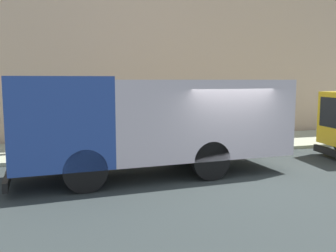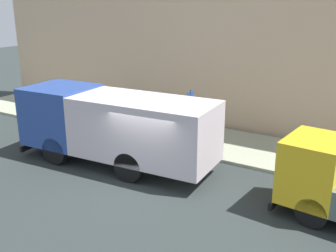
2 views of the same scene
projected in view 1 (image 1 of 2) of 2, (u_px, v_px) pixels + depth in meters
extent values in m
plane|color=#2A3131|center=(227.00, 176.00, 10.56)|extent=(80.00, 80.00, 0.00)
cube|color=#9DA289|center=(176.00, 145.00, 15.21)|extent=(3.78, 30.00, 0.13)
cube|color=#264596|center=(59.00, 120.00, 9.66)|extent=(2.58, 2.63, 2.28)
cube|color=black|center=(8.00, 111.00, 9.21)|extent=(2.04, 0.19, 1.28)
cube|color=silver|center=(195.00, 117.00, 10.96)|extent=(2.75, 5.42, 2.20)
cube|color=black|center=(8.00, 176.00, 9.39)|extent=(2.33, 0.26, 0.24)
cylinder|color=black|center=(85.00, 171.00, 8.97)|extent=(0.37, 1.10, 1.08)
cylinder|color=black|center=(76.00, 154.00, 10.96)|extent=(0.37, 1.10, 1.08)
cylinder|color=black|center=(210.00, 160.00, 10.11)|extent=(0.37, 1.10, 1.08)
cylinder|color=black|center=(182.00, 147.00, 12.09)|extent=(0.37, 1.10, 1.08)
cube|color=black|center=(335.00, 113.00, 12.59)|extent=(1.70, 0.22, 1.05)
cube|color=black|center=(331.00, 152.00, 12.75)|extent=(1.95, 0.30, 0.24)
cylinder|color=brown|center=(69.00, 137.00, 13.92)|extent=(0.36, 0.36, 0.90)
cylinder|color=#252B30|center=(69.00, 117.00, 13.82)|extent=(0.48, 0.48, 0.67)
sphere|color=brown|center=(68.00, 105.00, 13.77)|extent=(0.21, 0.21, 0.21)
cylinder|color=black|center=(19.00, 141.00, 13.18)|extent=(0.34, 0.34, 0.90)
cylinder|color=#295796|center=(17.00, 119.00, 13.09)|extent=(0.45, 0.45, 0.63)
sphere|color=brown|center=(17.00, 108.00, 13.04)|extent=(0.21, 0.21, 0.21)
cylinder|color=#4C5156|center=(185.00, 116.00, 13.56)|extent=(0.08, 0.08, 2.55)
cube|color=blue|center=(185.00, 89.00, 13.43)|extent=(0.44, 0.03, 0.36)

